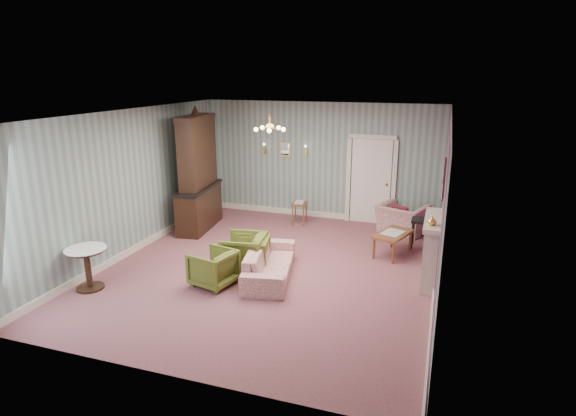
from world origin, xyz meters
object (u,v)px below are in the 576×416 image
(coffee_table, at_px, (392,244))
(dresser, at_px, (197,170))
(side_table_black, at_px, (421,234))
(wingback_chair, at_px, (403,214))
(pedestal_table, at_px, (88,269))
(olive_chair_c, at_px, (250,252))
(olive_chair_a, at_px, (213,266))
(sofa_chintz, at_px, (270,257))
(fireplace, at_px, (431,250))
(olive_chair_b, at_px, (244,251))

(coffee_table, bearing_deg, dresser, 176.10)
(side_table_black, bearing_deg, wingback_chair, 117.91)
(side_table_black, xyz_separation_m, pedestal_table, (-5.26, -3.84, 0.06))
(olive_chair_c, height_order, pedestal_table, pedestal_table)
(olive_chair_a, height_order, olive_chair_c, olive_chair_c)
(sofa_chintz, distance_m, fireplace, 2.86)
(wingback_chair, bearing_deg, sofa_chintz, 78.53)
(sofa_chintz, relative_size, pedestal_table, 2.55)
(olive_chair_b, height_order, wingback_chair, wingback_chair)
(olive_chair_b, height_order, dresser, dresser)
(wingback_chair, bearing_deg, olive_chair_c, 71.54)
(dresser, relative_size, coffee_table, 2.99)
(olive_chair_a, xyz_separation_m, fireplace, (3.56, 1.40, 0.23))
(olive_chair_c, relative_size, fireplace, 0.50)
(coffee_table, bearing_deg, olive_chair_c, -146.86)
(side_table_black, bearing_deg, olive_chair_b, -143.82)
(olive_chair_a, distance_m, coffee_table, 3.70)
(wingback_chair, xyz_separation_m, fireplace, (0.71, -2.51, 0.13))
(olive_chair_c, height_order, coffee_table, olive_chair_c)
(olive_chair_a, xyz_separation_m, olive_chair_c, (0.34, 0.81, 0.00))
(olive_chair_a, distance_m, fireplace, 3.83)
(olive_chair_c, relative_size, wingback_chair, 0.68)
(sofa_chintz, relative_size, wingback_chair, 1.85)
(olive_chair_a, bearing_deg, coffee_table, 144.03)
(dresser, height_order, coffee_table, dresser)
(side_table_black, bearing_deg, dresser, -176.64)
(sofa_chintz, bearing_deg, olive_chair_a, 116.59)
(olive_chair_a, distance_m, wingback_chair, 4.83)
(wingback_chair, distance_m, dresser, 4.84)
(olive_chair_c, relative_size, side_table_black, 1.11)
(olive_chair_c, xyz_separation_m, sofa_chintz, (0.46, -0.17, 0.02))
(sofa_chintz, height_order, fireplace, fireplace)
(wingback_chair, distance_m, coffee_table, 1.51)
(olive_chair_a, xyz_separation_m, sofa_chintz, (0.81, 0.64, 0.02))
(pedestal_table, bearing_deg, olive_chair_c, 35.48)
(sofa_chintz, height_order, side_table_black, sofa_chintz)
(sofa_chintz, distance_m, pedestal_table, 3.12)
(olive_chair_c, height_order, sofa_chintz, sofa_chintz)
(olive_chair_c, distance_m, sofa_chintz, 0.49)
(coffee_table, bearing_deg, sofa_chintz, -138.30)
(olive_chair_c, relative_size, coffee_table, 0.74)
(sofa_chintz, bearing_deg, wingback_chair, -43.94)
(sofa_chintz, height_order, wingback_chair, wingback_chair)
(dresser, xyz_separation_m, fireplace, (5.31, -1.32, -0.83))
(coffee_table, bearing_deg, pedestal_table, -145.72)
(olive_chair_b, bearing_deg, coffee_table, 114.83)
(olive_chair_a, height_order, wingback_chair, wingback_chair)
(olive_chair_a, bearing_deg, side_table_black, 145.55)
(wingback_chair, distance_m, fireplace, 2.61)
(olive_chair_c, distance_m, wingback_chair, 3.98)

